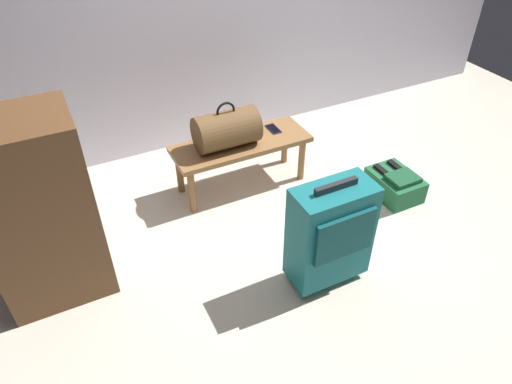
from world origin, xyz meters
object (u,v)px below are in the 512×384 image
(cell_phone, at_px, (273,129))
(backpack_green, at_px, (395,184))
(bench, at_px, (241,149))
(side_cabinet, at_px, (39,213))
(duffel_bag_brown, at_px, (227,129))
(suitcase_upright_teal, at_px, (330,233))

(cell_phone, height_order, backpack_green, cell_phone)
(bench, height_order, side_cabinet, side_cabinet)
(duffel_bag_brown, height_order, backpack_green, duffel_bag_brown)
(duffel_bag_brown, height_order, cell_phone, duffel_bag_brown)
(duffel_bag_brown, height_order, side_cabinet, side_cabinet)
(duffel_bag_brown, relative_size, cell_phone, 3.06)
(bench, distance_m, suitcase_upright_teal, 1.07)
(cell_phone, relative_size, suitcase_upright_teal, 0.20)
(side_cabinet, bearing_deg, bench, 16.83)
(duffel_bag_brown, bearing_deg, bench, 0.00)
(cell_phone, height_order, side_cabinet, side_cabinet)
(bench, relative_size, backpack_green, 2.63)
(backpack_green, xyz_separation_m, side_cabinet, (-2.32, 0.20, 0.46))
(duffel_bag_brown, xyz_separation_m, cell_phone, (0.40, 0.05, -0.13))
(backpack_green, bearing_deg, cell_phone, 134.76)
(bench, height_order, backpack_green, bench)
(backpack_green, bearing_deg, side_cabinet, 175.06)
(duffel_bag_brown, distance_m, suitcase_upright_teal, 1.09)
(cell_phone, bearing_deg, suitcase_upright_teal, -101.98)
(backpack_green, bearing_deg, bench, 147.12)
(cell_phone, distance_m, backpack_green, 0.98)
(suitcase_upright_teal, height_order, side_cabinet, side_cabinet)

